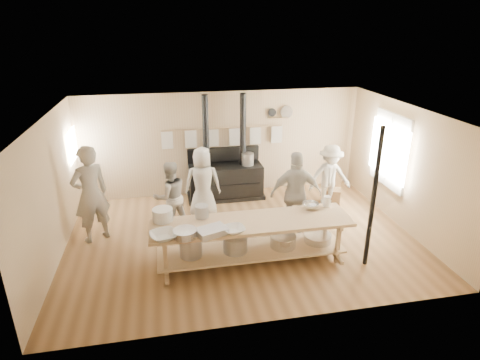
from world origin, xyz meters
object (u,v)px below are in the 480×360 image
object	(u,v)px
stove	(225,178)
cook_by_window	(330,177)
cook_center	(203,183)
chair	(333,195)
roasting_pan	(212,231)
prep_table	(251,237)
cook_far_left	(91,194)
cook_right	(296,194)
cook_left	(170,196)

from	to	relation	value
stove	cook_by_window	bearing A→B (deg)	-25.42
cook_center	chair	distance (m)	3.21
roasting_pan	prep_table	bearing A→B (deg)	23.77
cook_far_left	cook_by_window	distance (m)	5.25
cook_far_left	cook_by_window	bearing A→B (deg)	153.65
cook_center	roasting_pan	world-z (taller)	cook_center
stove	chair	size ratio (longest dim) A/B	3.34
cook_center	cook_right	distance (m)	2.12
stove	cook_by_window	distance (m)	2.55
prep_table	cook_center	distance (m)	2.18
cook_far_left	cook_center	distance (m)	2.36
stove	cook_left	bearing A→B (deg)	-133.70
stove	cook_far_left	distance (m)	3.36
prep_table	cook_by_window	world-z (taller)	cook_by_window
cook_right	cook_by_window	bearing A→B (deg)	-129.64
cook_left	roasting_pan	world-z (taller)	cook_left
cook_right	chair	distance (m)	1.95
cook_far_left	cook_center	xyz separation A→B (m)	(2.27, 0.63, -0.18)
cook_center	cook_by_window	xyz separation A→B (m)	(2.95, -0.13, -0.04)
cook_far_left	cook_right	xyz separation A→B (m)	(4.06, -0.51, -0.11)
cook_by_window	roasting_pan	bearing A→B (deg)	-143.13
cook_far_left	chair	xyz separation A→B (m)	(5.43, 0.70, -0.77)
cook_center	roasting_pan	bearing A→B (deg)	94.42
cook_left	stove	bearing A→B (deg)	-151.44
stove	cook_right	size ratio (longest dim) A/B	1.46
cook_by_window	chair	bearing A→B (deg)	44.67
cook_far_left	chair	bearing A→B (deg)	155.59
prep_table	chair	size ratio (longest dim) A/B	4.62
prep_table	chair	world-z (taller)	prep_table
cook_right	cook_far_left	bearing A→B (deg)	2.15
roasting_pan	cook_left	bearing A→B (deg)	108.40
cook_left	cook_by_window	world-z (taller)	cook_by_window
roasting_pan	cook_right	bearing A→B (deg)	33.50
prep_table	cook_by_window	bearing A→B (deg)	40.00
cook_far_left	roasting_pan	world-z (taller)	cook_far_left
cook_left	cook_right	xyz separation A→B (m)	(2.52, -0.65, 0.13)
cook_far_left	cook_right	size ratio (longest dim) A/B	1.12
cook_right	chair	xyz separation A→B (m)	(1.37, 1.21, -0.66)
roasting_pan	stove	bearing A→B (deg)	77.35
roasting_pan	cook_far_left	bearing A→B (deg)	140.98
cook_far_left	cook_right	distance (m)	4.09
cook_right	chair	size ratio (longest dim) A/B	2.29
stove	cook_by_window	world-z (taller)	stove
cook_center	prep_table	bearing A→B (deg)	114.32
prep_table	stove	bearing A→B (deg)	89.96
cook_far_left	prep_table	bearing A→B (deg)	122.13
cook_left	chair	distance (m)	3.96
cook_center	cook_far_left	bearing A→B (deg)	22.25
roasting_pan	cook_center	bearing A→B (deg)	87.65
stove	roasting_pan	bearing A→B (deg)	-102.65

